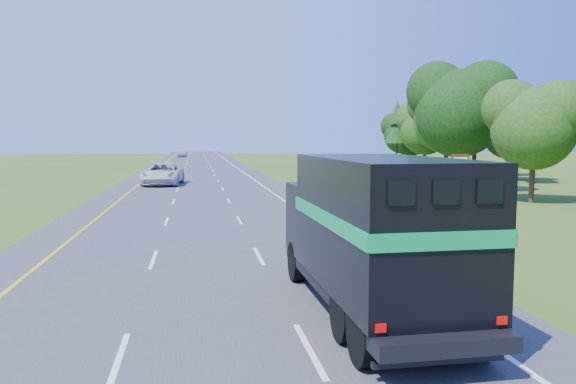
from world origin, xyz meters
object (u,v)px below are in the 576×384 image
object	(u,v)px
far_car	(182,153)
exit_sign	(446,183)
horse_truck	(372,231)
white_suv	(163,174)

from	to	relation	value
far_car	exit_sign	xyz separation A→B (m)	(13.60, -107.37, 1.46)
horse_truck	exit_sign	bearing A→B (deg)	55.86
far_car	exit_sign	distance (m)	108.24
horse_truck	white_suv	distance (m)	39.97
horse_truck	white_suv	bearing A→B (deg)	99.18
horse_truck	exit_sign	xyz separation A→B (m)	(6.49, 9.91, 0.26)
white_suv	horse_truck	bearing A→B (deg)	-75.14
white_suv	far_car	xyz separation A→B (m)	(-0.10, 77.93, -0.19)
horse_truck	exit_sign	world-z (taller)	horse_truck
horse_truck	far_car	distance (m)	117.49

